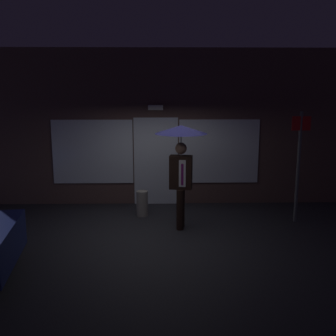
% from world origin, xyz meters
% --- Properties ---
extents(ground_plane, '(18.00, 18.00, 0.00)m').
position_xyz_m(ground_plane, '(0.00, 0.00, 0.00)').
color(ground_plane, '#26262B').
extents(building_facade, '(10.45, 0.48, 3.87)m').
position_xyz_m(building_facade, '(0.00, 2.35, 1.92)').
color(building_facade, brown).
rests_on(building_facade, ground).
extents(person_with_umbrella, '(1.07, 1.07, 2.18)m').
position_xyz_m(person_with_umbrella, '(0.53, 0.35, 1.67)').
color(person_with_umbrella, black).
rests_on(person_with_umbrella, ground).
extents(street_sign_post, '(0.40, 0.07, 2.43)m').
position_xyz_m(street_sign_post, '(3.09, 0.71, 1.38)').
color(street_sign_post, '#595B60').
rests_on(street_sign_post, ground).
extents(sidewalk_bollard, '(0.26, 0.26, 0.59)m').
position_xyz_m(sidewalk_bollard, '(-0.31, 1.20, 0.29)').
color(sidewalk_bollard, '#9E998E').
rests_on(sidewalk_bollard, ground).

